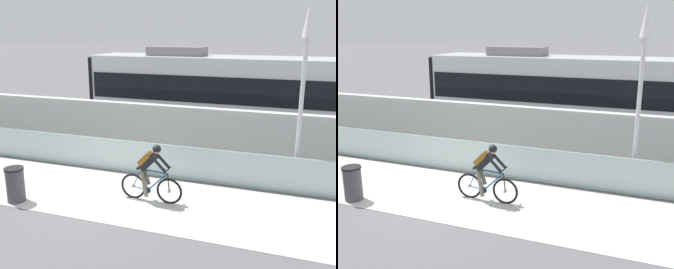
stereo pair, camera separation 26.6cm
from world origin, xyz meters
The scene contains 10 objects.
ground_plane centered at (0.00, 0.00, 0.00)m, with size 200.00×200.00×0.00m, color slate.
bike_path_deck centered at (0.00, 0.00, 0.01)m, with size 32.00×3.20×0.01m, color silver.
glass_parapet centered at (0.00, 1.85, 0.53)m, with size 32.00×0.05×1.06m, color #ADC6C1.
concrete_barrier_wall centered at (0.00, 3.65, 0.97)m, with size 32.00×0.36×1.94m, color silver.
tram_rail_near centered at (0.00, 6.13, 0.00)m, with size 32.00×0.08×0.01m, color #595654.
tram_rail_far centered at (0.00, 7.57, 0.00)m, with size 32.00×0.08×0.01m, color #595654.
tram centered at (2.06, 6.85, 1.89)m, with size 11.06×2.54×3.81m.
cyclist_on_bike centered at (1.66, 0.00, 0.80)m, with size 1.77×0.58×1.61m.
lamp_post_antenna centered at (5.28, 2.15, 3.29)m, with size 0.28×0.28×5.20m.
trash_bin centered at (-1.76, -1.25, 0.48)m, with size 0.51×0.51×0.96m.
Camera 1 is at (5.46, -9.17, 4.53)m, focal length 42.25 mm.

